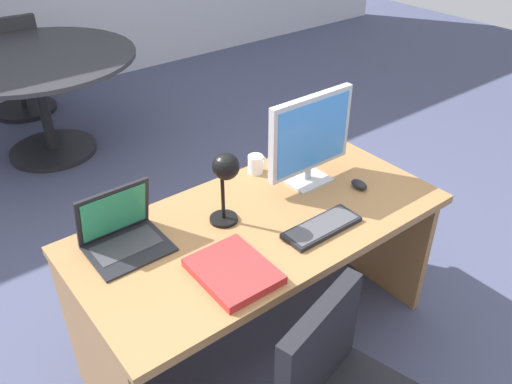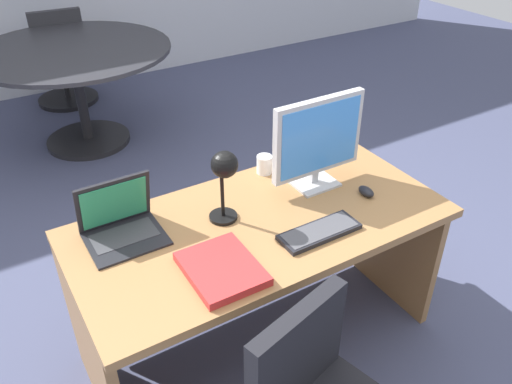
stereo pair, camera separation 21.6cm
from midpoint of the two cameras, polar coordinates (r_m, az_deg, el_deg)
name	(u,v)px [view 1 (the left image)]	position (r m, az deg, el deg)	size (l,w,h in m)	color
ground	(126,204)	(3.75, -15.61, -1.36)	(12.00, 12.00, 0.00)	#474C6B
desk	(255,252)	(2.38, -2.73, -6.66)	(1.60, 0.79, 0.74)	#9E7042
monitor	(310,136)	(2.36, 3.33, 5.99)	(0.46, 0.16, 0.43)	#B7BABF
laptop	(120,228)	(2.15, -17.40, -3.85)	(0.30, 0.26, 0.24)	black
keyboard	(322,227)	(2.16, 4.36, -3.93)	(0.35, 0.13, 0.02)	black
mouse	(359,184)	(2.44, 8.70, 0.73)	(0.05, 0.09, 0.04)	black
desk_lamp	(225,175)	(2.08, -6.32, 1.76)	(0.12, 0.14, 0.33)	black
book	(233,271)	(1.95, -5.70, -8.68)	(0.26, 0.32, 0.03)	red
coffee_mug	(256,164)	(2.52, -2.47, 2.99)	(0.10, 0.07, 0.09)	white
meeting_table	(37,81)	(4.34, -24.08, 10.99)	(1.49, 1.49, 0.80)	black
meeting_chair_near	(18,75)	(5.25, -25.63, 11.38)	(0.56, 0.56, 0.91)	black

